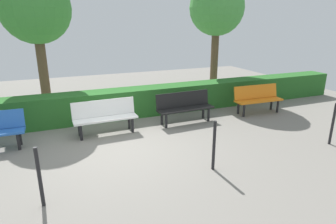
% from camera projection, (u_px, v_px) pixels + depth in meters
% --- Properties ---
extents(ground_plane, '(19.05, 19.05, 0.00)m').
position_uv_depth(ground_plane, '(118.00, 147.00, 6.64)').
color(ground_plane, gray).
extents(bench_orange, '(1.57, 0.53, 0.86)m').
position_uv_depth(bench_orange, '(257.00, 98.00, 8.99)').
color(bench_orange, orange).
rests_on(bench_orange, ground_plane).
extents(bench_black, '(1.66, 0.51, 0.86)m').
position_uv_depth(bench_black, '(185.00, 106.00, 8.13)').
color(bench_black, black).
rests_on(bench_black, ground_plane).
extents(bench_white, '(1.61, 0.49, 0.86)m').
position_uv_depth(bench_white, '(105.00, 115.00, 7.32)').
color(bench_white, white).
rests_on(bench_white, ground_plane).
extents(hedge_row, '(15.05, 0.72, 0.83)m').
position_uv_depth(hedge_row, '(136.00, 102.00, 8.77)').
color(hedge_row, '#266023').
rests_on(hedge_row, ground_plane).
extents(tree_near, '(2.02, 2.02, 4.24)m').
position_uv_depth(tree_near, '(217.00, 9.00, 10.52)').
color(tree_near, brown).
rests_on(tree_near, ground_plane).
extents(tree_mid, '(2.11, 2.11, 4.19)m').
position_uv_depth(tree_mid, '(35.00, 10.00, 8.56)').
color(tree_mid, brown).
rests_on(tree_mid, ground_plane).
extents(railing_post_near, '(0.06, 0.06, 1.00)m').
position_uv_depth(railing_post_near, '(333.00, 124.00, 6.65)').
color(railing_post_near, black).
rests_on(railing_post_near, ground_plane).
extents(railing_post_mid, '(0.06, 0.06, 1.00)m').
position_uv_depth(railing_post_mid, '(214.00, 146.00, 5.51)').
color(railing_post_mid, black).
rests_on(railing_post_mid, ground_plane).
extents(railing_post_far, '(0.06, 0.06, 1.00)m').
position_uv_depth(railing_post_far, '(40.00, 177.00, 4.39)').
color(railing_post_far, black).
rests_on(railing_post_far, ground_plane).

